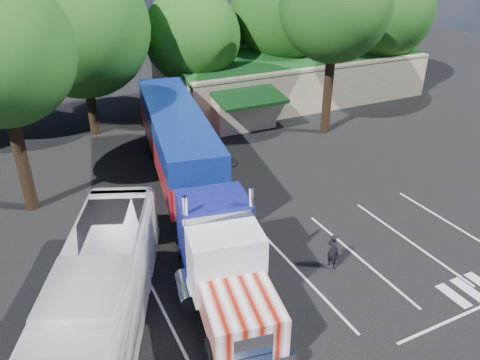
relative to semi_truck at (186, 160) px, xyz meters
name	(u,v)px	position (x,y,z in m)	size (l,w,h in m)	color
ground	(244,214)	(2.37, -2.47, -2.80)	(120.00, 120.00, 0.00)	black
event_hall	(289,75)	(16.11, 15.33, -0.58)	(24.20, 14.12, 5.55)	tan
tree_row_c	(80,28)	(-2.63, 13.73, 5.24)	(10.00, 10.00, 13.05)	black
tree_row_d	(192,36)	(6.37, 15.03, 3.79)	(8.00, 8.00, 10.60)	black
tree_row_e	(283,10)	(15.37, 15.53, 5.29)	(9.60, 9.60, 12.90)	black
tree_row_f	(379,9)	(25.37, 14.33, 4.99)	(10.40, 10.40, 13.00)	black
tree_near_right	(335,7)	(13.87, 6.03, 6.67)	(8.00, 8.00, 13.50)	black
semi_truck	(186,160)	(0.00, 0.00, 0.00)	(7.06, 23.73, 4.94)	black
woman	(333,251)	(3.97, -8.47, -1.91)	(0.65, 0.42, 1.77)	black
bicycle	(225,158)	(4.17, 3.88, -2.30)	(0.65, 1.87, 0.98)	black
tour_bus	(98,300)	(-6.49, -8.13, -1.01)	(3.01, 12.85, 3.58)	white
silver_sedan	(239,112)	(8.95, 11.53, -2.13)	(1.40, 4.03, 1.33)	#989A9F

